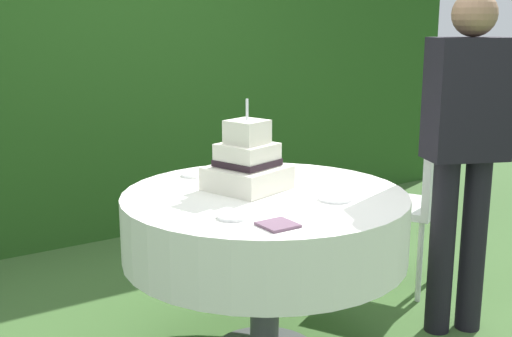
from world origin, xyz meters
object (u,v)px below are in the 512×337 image
at_px(serving_plate_left, 234,216).
at_px(napkin_stack, 278,225).
at_px(garden_chair, 416,195).
at_px(serving_plate_far, 193,175).
at_px(serving_plate_near, 335,198).
at_px(cake_table, 265,225).
at_px(wedding_cake, 247,164).
at_px(standing_person, 465,142).

xyz_separation_m(serving_plate_left, napkin_stack, (0.08, -0.17, -0.00)).
xyz_separation_m(serving_plate_left, garden_chair, (1.41, 0.40, -0.22)).
bearing_deg(garden_chair, serving_plate_far, 167.42).
xyz_separation_m(serving_plate_near, serving_plate_left, (-0.48, 0.02, 0.00)).
bearing_deg(serving_plate_near, serving_plate_left, 178.01).
relative_size(serving_plate_far, garden_chair, 0.12).
relative_size(cake_table, serving_plate_left, 9.83).
bearing_deg(serving_plate_far, garden_chair, -12.58).
bearing_deg(serving_plate_near, napkin_stack, -158.61).
bearing_deg(cake_table, serving_plate_near, -52.86).
bearing_deg(cake_table, wedding_cake, 102.18).
height_order(cake_table, napkin_stack, napkin_stack).
xyz_separation_m(cake_table, serving_plate_far, (-0.11, 0.44, 0.15)).
relative_size(napkin_stack, garden_chair, 0.14).
height_order(wedding_cake, serving_plate_left, wedding_cake).
distance_m(cake_table, serving_plate_near, 0.34).
xyz_separation_m(wedding_cake, napkin_stack, (-0.19, -0.50, -0.11)).
relative_size(serving_plate_far, standing_person, 0.07).
distance_m(wedding_cake, serving_plate_far, 0.37).
bearing_deg(standing_person, wedding_cake, 156.97).
bearing_deg(serving_plate_far, standing_person, -35.85).
relative_size(cake_table, napkin_stack, 9.93).
bearing_deg(serving_plate_near, serving_plate_far, 113.09).
distance_m(serving_plate_near, standing_person, 0.75).
height_order(cake_table, serving_plate_near, serving_plate_near).
height_order(wedding_cake, serving_plate_near, wedding_cake).
xyz_separation_m(cake_table, serving_plate_left, (-0.29, -0.23, 0.15)).
height_order(wedding_cake, standing_person, standing_person).
xyz_separation_m(cake_table, wedding_cake, (-0.02, 0.10, 0.25)).
height_order(serving_plate_left, garden_chair, garden_chair).
distance_m(serving_plate_far, serving_plate_left, 0.70).
xyz_separation_m(cake_table, napkin_stack, (-0.22, -0.40, 0.15)).
relative_size(serving_plate_near, napkin_stack, 1.19).
relative_size(serving_plate_left, standing_person, 0.08).
relative_size(wedding_cake, standing_person, 0.25).
height_order(napkin_stack, standing_person, standing_person).
bearing_deg(standing_person, garden_chair, 66.02).
relative_size(cake_table, serving_plate_near, 8.33).
xyz_separation_m(serving_plate_near, garden_chair, (0.93, 0.41, -0.22)).
distance_m(wedding_cake, serving_plate_left, 0.44).
distance_m(serving_plate_left, napkin_stack, 0.19).
height_order(serving_plate_near, garden_chair, garden_chair).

